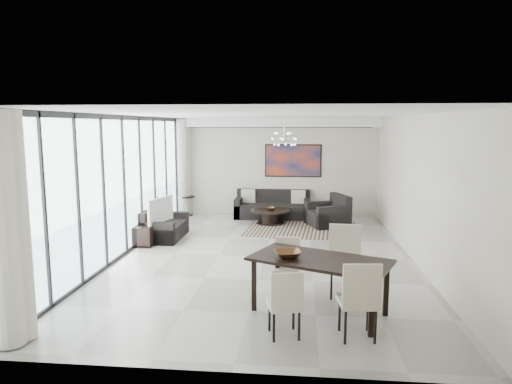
# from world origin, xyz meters

# --- Properties ---
(room_shell) EXTENTS (6.00, 9.00, 2.90)m
(room_shell) POSITION_xyz_m (0.46, 0.00, 1.45)
(room_shell) COLOR #A8A39B
(room_shell) RESTS_ON ground
(window_wall) EXTENTS (0.37, 8.95, 2.90)m
(window_wall) POSITION_xyz_m (-2.86, 0.00, 1.47)
(window_wall) COLOR white
(window_wall) RESTS_ON floor
(soffit) EXTENTS (5.98, 0.40, 0.26)m
(soffit) POSITION_xyz_m (0.00, 4.30, 2.77)
(soffit) COLOR white
(soffit) RESTS_ON room_shell
(painting) EXTENTS (1.68, 0.04, 0.98)m
(painting) POSITION_xyz_m (0.50, 4.47, 1.65)
(painting) COLOR #BB3E19
(painting) RESTS_ON room_shell
(chandelier) EXTENTS (0.66, 0.66, 0.71)m
(chandelier) POSITION_xyz_m (0.30, 2.50, 2.35)
(chandelier) COLOR silver
(chandelier) RESTS_ON room_shell
(rug) EXTENTS (2.97, 2.37, 0.01)m
(rug) POSITION_xyz_m (0.77, 2.60, 0.01)
(rug) COLOR black
(rug) RESTS_ON floor
(coffee_table) EXTENTS (1.11, 1.11, 0.39)m
(coffee_table) POSITION_xyz_m (-0.08, 3.21, 0.22)
(coffee_table) COLOR black
(coffee_table) RESTS_ON floor
(bowl_coffee) EXTENTS (0.27, 0.27, 0.08)m
(bowl_coffee) POSITION_xyz_m (-0.08, 3.18, 0.43)
(bowl_coffee) COLOR brown
(bowl_coffee) RESTS_ON coffee_table
(sofa_main) EXTENTS (2.19, 0.89, 0.79)m
(sofa_main) POSITION_xyz_m (-0.08, 4.07, 0.27)
(sofa_main) COLOR black
(sofa_main) RESTS_ON floor
(loveseat) EXTENTS (0.81, 1.44, 0.72)m
(loveseat) POSITION_xyz_m (-2.54, 1.33, 0.24)
(loveseat) COLOR black
(loveseat) RESTS_ON floor
(armchair) EXTENTS (1.24, 1.27, 0.84)m
(armchair) POSITION_xyz_m (1.50, 3.07, 0.29)
(armchair) COLOR black
(armchair) RESTS_ON floor
(side_table) EXTENTS (0.43, 0.43, 0.59)m
(side_table) POSITION_xyz_m (-2.65, 4.15, 0.40)
(side_table) COLOR black
(side_table) RESTS_ON floor
(tv_console) EXTENTS (0.41, 1.45, 0.45)m
(tv_console) POSITION_xyz_m (-2.76, 1.08, 0.23)
(tv_console) COLOR black
(tv_console) RESTS_ON floor
(television) EXTENTS (0.39, 1.01, 0.58)m
(television) POSITION_xyz_m (-2.60, 1.05, 0.74)
(television) COLOR gray
(television) RESTS_ON tv_console
(dining_table) EXTENTS (2.17, 1.67, 0.81)m
(dining_table) POSITION_xyz_m (1.01, -2.77, 0.72)
(dining_table) COLOR black
(dining_table) RESTS_ON floor
(dining_chair_sw) EXTENTS (0.50, 0.50, 0.90)m
(dining_chair_sw) POSITION_xyz_m (0.55, -3.63, 0.51)
(dining_chair_sw) COLOR #BCB29C
(dining_chair_sw) RESTS_ON floor
(dining_chair_se) EXTENTS (0.52, 0.52, 1.03)m
(dining_chair_se) POSITION_xyz_m (1.47, -3.61, 0.59)
(dining_chair_se) COLOR #BCB29C
(dining_chair_se) RESTS_ON floor
(dining_chair_nw) EXTENTS (0.43, 0.43, 0.90)m
(dining_chair_nw) POSITION_xyz_m (0.52, -1.99, 0.51)
(dining_chair_nw) COLOR #BCB29C
(dining_chair_nw) RESTS_ON floor
(dining_chair_ne) EXTENTS (0.55, 0.55, 1.11)m
(dining_chair_ne) POSITION_xyz_m (1.44, -1.95, 0.64)
(dining_chair_ne) COLOR #BCB29C
(dining_chair_ne) RESTS_ON floor
(bowl_dining) EXTENTS (0.44, 0.44, 0.09)m
(bowl_dining) POSITION_xyz_m (0.55, -2.73, 0.86)
(bowl_dining) COLOR brown
(bowl_dining) RESTS_ON dining_table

